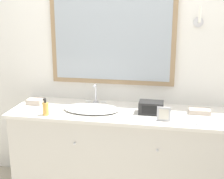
{
  "coord_description": "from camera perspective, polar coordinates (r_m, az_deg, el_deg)",
  "views": [
    {
      "loc": [
        0.41,
        -2.34,
        1.79
      ],
      "look_at": [
        -0.08,
        0.31,
        1.07
      ],
      "focal_mm": 50.0,
      "sensor_mm": 36.0,
      "label": 1
    }
  ],
  "objects": [
    {
      "name": "soap_bottle",
      "position": [
        2.78,
        -12.04,
        -3.42
      ],
      "size": [
        0.05,
        0.06,
        0.15
      ],
      "color": "gold",
      "rests_on": "vanity_counter"
    },
    {
      "name": "metal_tray",
      "position": [
        2.66,
        13.38,
        -5.62
      ],
      "size": [
        0.17,
        0.12,
        0.01
      ],
      "color": "silver",
      "rests_on": "vanity_counter"
    },
    {
      "name": "appliance_box",
      "position": [
        2.79,
        7.16,
        -3.28
      ],
      "size": [
        0.22,
        0.14,
        0.11
      ],
      "color": "black",
      "rests_on": "vanity_counter"
    },
    {
      "name": "sink_basin",
      "position": [
        2.86,
        -3.78,
        -3.44
      ],
      "size": [
        0.51,
        0.37,
        0.21
      ],
      "color": "white",
      "rests_on": "vanity_counter"
    },
    {
      "name": "hand_towel_near_sink",
      "position": [
        3.13,
        -13.86,
        -2.11
      ],
      "size": [
        0.14,
        0.13,
        0.05
      ],
      "color": "#B7A899",
      "rests_on": "vanity_counter"
    },
    {
      "name": "picture_frame",
      "position": [
        2.61,
        9.44,
        -4.47
      ],
      "size": [
        0.11,
        0.01,
        0.12
      ],
      "color": "#B2B2B7",
      "rests_on": "vanity_counter"
    },
    {
      "name": "hand_towel_far_corner",
      "position": [
        2.88,
        15.71,
        -3.83
      ],
      "size": [
        0.19,
        0.12,
        0.04
      ],
      "color": "#B7A899",
      "rests_on": "vanity_counter"
    },
    {
      "name": "wall_back",
      "position": [
        3.06,
        2.56,
        5.45
      ],
      "size": [
        8.0,
        0.18,
        2.55
      ],
      "color": "white",
      "rests_on": "ground_plane"
    },
    {
      "name": "vanity_counter",
      "position": [
        3.01,
        1.53,
        -11.78
      ],
      "size": [
        2.01,
        0.62,
        0.87
      ],
      "color": "beige",
      "rests_on": "ground_plane"
    }
  ]
}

